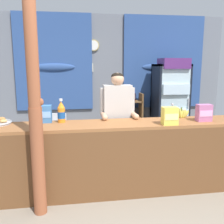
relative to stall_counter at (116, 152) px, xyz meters
name	(u,v)px	position (x,y,z in m)	size (l,w,h in m)	color
ground_plane	(117,171)	(0.13, 0.74, -0.60)	(6.93, 6.93, 0.00)	gray
back_wall_curtained	(106,78)	(0.16, 2.37, 0.83)	(5.22, 0.22, 2.73)	slate
stall_counter	(116,152)	(0.00, 0.00, 0.00)	(4.02, 0.55, 0.96)	#935B33
timber_post	(35,112)	(-0.95, -0.28, 0.61)	(0.17, 0.15, 2.52)	#995133
drink_fridge	(170,100)	(1.43, 1.83, 0.40)	(0.66, 0.62, 1.83)	black
bottle_shelf_rack	(131,119)	(0.65, 2.05, -0.01)	(0.48, 0.28, 1.12)	brown
plastic_lawn_chair	(54,135)	(-0.89, 1.30, -0.10)	(0.49, 0.49, 0.86)	silver
shopkeeper	(117,113)	(0.11, 0.56, 0.41)	(0.52, 0.42, 1.60)	#28282D
soda_bottle_orange_soda	(61,112)	(-0.70, 0.27, 0.50)	(0.10, 0.10, 0.32)	orange
soda_bottle_grape_soda	(172,113)	(0.79, 0.13, 0.46)	(0.07, 0.07, 0.24)	#56286B
snack_box_wafer	(204,113)	(1.21, 0.05, 0.48)	(0.20, 0.12, 0.23)	#B76699
snack_box_biscuit	(44,114)	(-0.92, 0.29, 0.48)	(0.19, 0.12, 0.23)	#3D75B7
snack_box_instant_noodle	(170,116)	(0.68, -0.08, 0.48)	(0.19, 0.13, 0.23)	#EAD14C
banana_bunch	(181,114)	(0.99, 0.30, 0.42)	(0.27, 0.06, 0.16)	#CCC14C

